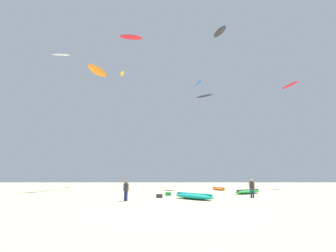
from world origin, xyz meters
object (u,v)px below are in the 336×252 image
object	(u,v)px
kite_aloft_0	(61,55)
kite_aloft_3	(132,37)
person_foreground	(126,189)
kite_grounded_mid	(194,196)
kite_grounded_near	(219,189)
kite_aloft_5	(291,85)
person_midground	(252,187)
kite_aloft_7	(98,71)
kite_aloft_1	(198,83)
cooler_box	(160,196)
kite_aloft_2	(220,32)
kite_grounded_far	(248,192)
gear_bag	(169,194)
kite_aloft_4	(123,74)
kite_aloft_6	(205,96)

from	to	relation	value
kite_aloft_0	kite_aloft_3	xyz separation A→B (m)	(8.58, 8.12, 7.45)
person_foreground	kite_grounded_mid	distance (m)	5.65
kite_grounded_near	kite_aloft_5	size ratio (longest dim) A/B	0.80
person_midground	kite_aloft_0	distance (m)	30.48
kite_aloft_5	kite_aloft_7	distance (m)	31.91
person_midground	kite_aloft_1	xyz separation A→B (m)	(-1.63, 24.20, 18.71)
person_midground	cooler_box	distance (m)	8.28
kite_grounded_near	cooler_box	world-z (taller)	kite_grounded_near
person_midground	kite_aloft_2	xyz separation A→B (m)	(1.68, 17.87, 26.00)
cooler_box	kite_aloft_5	xyz separation A→B (m)	(21.73, 18.29, 17.02)
person_foreground	person_midground	xyz separation A→B (m)	(10.75, 2.90, 0.03)
kite_grounded_far	gear_bag	distance (m)	8.84
person_midground	kite_grounded_near	size ratio (longest dim) A/B	0.48
kite_aloft_2	kite_grounded_far	bearing A→B (deg)	-92.59
kite_grounded_far	kite_grounded_near	bearing A→B (deg)	103.63
person_midground	kite_aloft_5	distance (m)	27.95
gear_bag	kite_aloft_1	xyz separation A→B (m)	(5.83, 21.57, 19.50)
kite_grounded_near	kite_aloft_1	size ratio (longest dim) A/B	1.14
kite_grounded_far	kite_aloft_3	size ratio (longest dim) A/B	0.94
kite_aloft_1	kite_grounded_near	bearing A→B (deg)	-85.44
gear_bag	kite_grounded_far	bearing A→B (deg)	14.60
gear_bag	kite_aloft_1	bearing A→B (deg)	74.88
cooler_box	kite_aloft_0	world-z (taller)	kite_aloft_0
kite_grounded_near	kite_aloft_4	size ratio (longest dim) A/B	1.29
kite_grounded_near	kite_aloft_7	bearing A→B (deg)	-177.89
person_foreground	kite_aloft_5	xyz separation A→B (m)	(24.24, 21.23, 16.26)
kite_aloft_1	kite_aloft_7	distance (m)	20.68
kite_aloft_6	kite_aloft_5	bearing A→B (deg)	-48.63
person_midground	kite_aloft_6	distance (m)	37.71
kite_aloft_1	kite_aloft_3	xyz separation A→B (m)	(-12.41, -5.95, 6.48)
person_midground	cooler_box	bearing A→B (deg)	-81.27
person_foreground	kite_grounded_near	size ratio (longest dim) A/B	0.46
kite_aloft_5	kite_aloft_4	bearing A→B (deg)	168.96
person_foreground	kite_aloft_0	bearing A→B (deg)	-109.40
person_foreground	kite_aloft_4	xyz separation A→B (m)	(-5.76, 27.08, 20.80)
person_foreground	kite_aloft_6	xyz separation A→B (m)	(11.63, 35.54, 18.90)
kite_aloft_6	kite_aloft_7	xyz separation A→B (m)	(-18.56, -21.17, -2.98)
kite_aloft_6	kite_aloft_1	bearing A→B (deg)	-106.53
gear_bag	person_midground	bearing A→B (deg)	-19.43
kite_grounded_far	kite_aloft_4	xyz separation A→B (m)	(-17.60, 19.32, 21.49)
person_midground	kite_aloft_4	size ratio (longest dim) A/B	0.62
kite_aloft_1	gear_bag	bearing A→B (deg)	-105.12
gear_bag	kite_aloft_4	xyz separation A→B (m)	(-9.05, 21.55, 21.56)
person_foreground	kite_aloft_1	world-z (taller)	kite_aloft_1
kite_grounded_far	kite_aloft_5	size ratio (longest dim) A/B	0.92
kite_aloft_2	kite_aloft_4	bearing A→B (deg)	160.87
kite_aloft_1	person_foreground	bearing A→B (deg)	-108.61
kite_grounded_near	kite_aloft_2	bearing A→B (deg)	67.89
kite_grounded_mid	gear_bag	world-z (taller)	kite_grounded_mid
kite_aloft_4	kite_aloft_7	size ratio (longest dim) A/B	0.58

